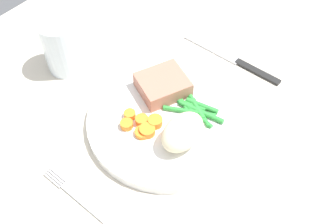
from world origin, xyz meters
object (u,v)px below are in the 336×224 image
object	(u,v)px
fork	(86,204)
knife	(233,59)
dinner_plate	(168,119)
water_glass	(64,48)
meat_portion	(162,85)

from	to	relation	value
fork	knife	bearing A→B (deg)	3.89
dinner_plate	fork	xyz separation A→B (cm)	(-18.41, -0.26, -0.60)
knife	water_glass	xyz separation A→B (cm)	(-20.17, 22.62, 4.00)
water_glass	fork	bearing A→B (deg)	-126.98
dinner_plate	meat_portion	bearing A→B (deg)	49.40
knife	dinner_plate	bearing A→B (deg)	-179.44
dinner_plate	fork	world-z (taller)	dinner_plate
water_glass	knife	bearing A→B (deg)	-48.27
water_glass	dinner_plate	bearing A→B (deg)	-86.41
dinner_plate	water_glass	size ratio (longest dim) A/B	2.62
meat_portion	knife	bearing A→B (deg)	-15.97
fork	water_glass	world-z (taller)	water_glass
fork	water_glass	size ratio (longest dim) A/B	1.68
meat_portion	water_glass	world-z (taller)	water_glass
dinner_plate	knife	world-z (taller)	dinner_plate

